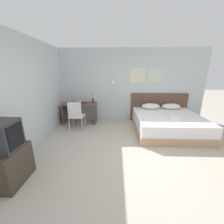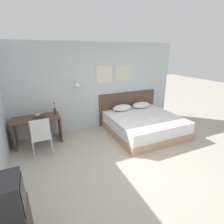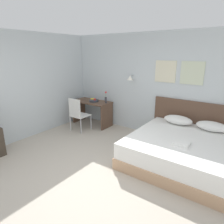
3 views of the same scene
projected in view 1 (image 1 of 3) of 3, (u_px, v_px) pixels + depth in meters
The scene contains 14 objects.
ground_plane at pixel (134, 159), 3.02m from camera, with size 24.00×24.00×0.00m, color #B2A899.
wall_back at pixel (127, 86), 5.13m from camera, with size 5.72×0.31×2.65m.
wall_left at pixel (3, 101), 2.51m from camera, with size 0.06×5.58×2.65m.
bed at pixel (167, 123), 4.35m from camera, with size 2.00×2.00×0.53m.
headboard at pixel (158, 107), 5.27m from camera, with size 2.12×0.06×1.06m.
pillow_left at pixel (151, 106), 4.99m from camera, with size 0.65×0.37×0.20m.
pillow_right at pixel (171, 106), 4.97m from camera, with size 0.65×0.37×0.20m.
folded_towel_near_foot at pixel (174, 117), 3.98m from camera, with size 0.27×0.27×0.06m.
desk at pixel (80, 109), 5.02m from camera, with size 1.18×0.58×0.74m.
desk_chair at pixel (76, 114), 4.37m from camera, with size 0.45×0.45×0.95m.
fruit_bowl at pixel (82, 103), 4.93m from camera, with size 0.28×0.28×0.11m.
flower_vase at pixel (93, 99), 4.96m from camera, with size 0.06×0.06×0.34m.
tv_stand at pixel (9, 166), 2.32m from camera, with size 0.47×0.65×0.63m.
television at pixel (2, 136), 2.16m from camera, with size 0.46×0.41×0.49m.
Camera 1 is at (-0.40, -2.61, 1.85)m, focal length 22.00 mm.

